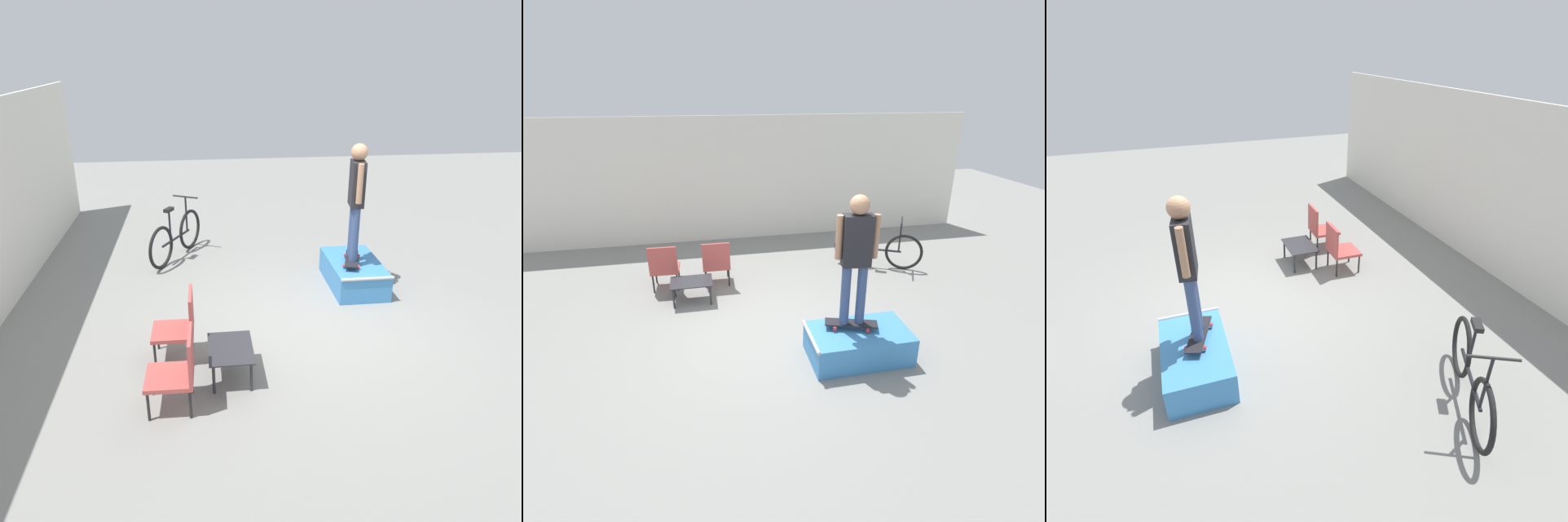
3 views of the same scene
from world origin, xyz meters
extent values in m
plane|color=gray|center=(0.00, 0.00, 0.00)|extent=(24.00, 24.00, 0.00)
cube|color=white|center=(0.00, 4.55, 1.50)|extent=(12.00, 0.06, 3.00)
cube|color=#3D84C6|center=(1.17, -0.87, 0.22)|extent=(1.42, 0.82, 0.43)
cylinder|color=#B7B7BC|center=(0.46, -0.87, 0.43)|extent=(0.05, 0.82, 0.05)
cube|color=black|center=(1.07, -0.79, 0.52)|extent=(0.76, 0.41, 0.02)
cylinder|color=red|center=(1.32, -0.75, 0.48)|extent=(0.06, 0.05, 0.05)
cylinder|color=red|center=(1.25, -0.97, 0.48)|extent=(0.06, 0.05, 0.05)
cylinder|color=red|center=(0.89, -0.61, 0.48)|extent=(0.06, 0.05, 0.05)
cylinder|color=red|center=(0.82, -0.83, 0.48)|extent=(0.06, 0.05, 0.05)
cylinder|color=#384C7A|center=(0.96, -0.77, 0.97)|extent=(0.13, 0.13, 0.88)
cylinder|color=#384C7A|center=(1.18, -0.80, 0.97)|extent=(0.13, 0.13, 0.88)
cube|color=#232328|center=(1.07, -0.79, 1.76)|extent=(0.40, 0.25, 0.70)
cylinder|color=#A87A5B|center=(0.83, -0.75, 1.81)|extent=(0.09, 0.09, 0.59)
cylinder|color=#A87A5B|center=(1.31, -0.82, 1.81)|extent=(0.09, 0.09, 0.59)
sphere|color=#A87A5B|center=(1.07, -0.79, 2.24)|extent=(0.26, 0.26, 0.26)
cube|color=#2D2D33|center=(-1.15, 1.33, 0.39)|extent=(0.74, 0.53, 0.02)
cylinder|color=#2D2D33|center=(-1.47, 1.11, 0.19)|extent=(0.04, 0.04, 0.38)
cylinder|color=#2D2D33|center=(-0.83, 1.11, 0.19)|extent=(0.04, 0.04, 0.38)
cylinder|color=#2D2D33|center=(-1.47, 1.54, 0.19)|extent=(0.04, 0.04, 0.38)
cylinder|color=#2D2D33|center=(-0.83, 1.54, 0.19)|extent=(0.04, 0.04, 0.38)
cylinder|color=black|center=(-1.41, 2.23, 0.18)|extent=(0.03, 0.03, 0.35)
cylinder|color=black|center=(-1.85, 2.24, 0.18)|extent=(0.03, 0.03, 0.35)
cylinder|color=black|center=(-1.43, 1.79, 0.18)|extent=(0.03, 0.03, 0.35)
cylinder|color=black|center=(-1.87, 1.80, 0.18)|extent=(0.03, 0.03, 0.35)
cube|color=#B74C47|center=(-1.64, 2.02, 0.38)|extent=(0.53, 0.53, 0.05)
cube|color=#B74C47|center=(-1.65, 1.78, 0.66)|extent=(0.52, 0.05, 0.50)
cylinder|color=black|center=(-0.44, 2.24, 0.18)|extent=(0.03, 0.03, 0.35)
cylinder|color=black|center=(-0.88, 2.24, 0.18)|extent=(0.03, 0.03, 0.35)
cylinder|color=black|center=(-0.45, 1.80, 0.18)|extent=(0.03, 0.03, 0.35)
cylinder|color=black|center=(-0.89, 1.80, 0.18)|extent=(0.03, 0.03, 0.35)
cube|color=#B74C47|center=(-0.67, 2.02, 0.38)|extent=(0.53, 0.53, 0.05)
cube|color=#B74C47|center=(-0.67, 1.78, 0.66)|extent=(0.52, 0.05, 0.50)
torus|color=black|center=(3.24, 1.84, 0.39)|extent=(0.72, 0.41, 0.78)
torus|color=black|center=(2.28, 2.34, 0.39)|extent=(0.72, 0.41, 0.78)
cylinder|color=black|center=(2.76, 2.09, 0.39)|extent=(0.88, 0.49, 0.04)
cylinder|color=black|center=(2.59, 2.18, 0.68)|extent=(0.04, 0.04, 0.57)
cube|color=black|center=(2.59, 2.18, 0.99)|extent=(0.24, 0.19, 0.06)
cylinder|color=black|center=(3.14, 1.89, 0.73)|extent=(0.04, 0.04, 0.68)
cylinder|color=black|center=(3.14, 1.89, 1.07)|extent=(0.27, 0.48, 0.03)
camera|label=1|loc=(-6.30, 1.59, 3.65)|focal=35.00mm
camera|label=2|loc=(-0.89, -5.42, 3.58)|focal=28.00mm
camera|label=3|loc=(5.39, -0.86, 3.83)|focal=28.00mm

